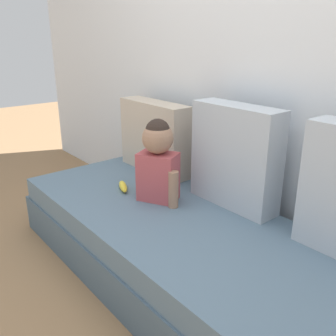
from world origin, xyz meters
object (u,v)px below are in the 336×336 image
(throw_pillow_left, at_px, (155,137))
(toddler, at_px, (158,159))
(couch, at_px, (187,253))
(throw_pillow_center, at_px, (235,157))
(banana, at_px, (123,186))

(throw_pillow_left, height_order, toddler, throw_pillow_left)
(couch, distance_m, toddler, 0.54)
(throw_pillow_center, bearing_deg, banana, -146.87)
(throw_pillow_center, distance_m, toddler, 0.43)
(throw_pillow_left, distance_m, throw_pillow_center, 0.72)
(throw_pillow_left, height_order, throw_pillow_center, throw_pillow_center)
(couch, height_order, toddler, toddler)
(toddler, bearing_deg, couch, -10.04)
(throw_pillow_center, bearing_deg, toddler, -137.74)
(throw_pillow_left, distance_m, toddler, 0.50)
(couch, height_order, banana, banana)
(throw_pillow_left, bearing_deg, throw_pillow_center, 0.00)
(throw_pillow_left, bearing_deg, toddler, -35.30)
(couch, relative_size, toddler, 4.87)
(couch, xyz_separation_m, banana, (-0.57, -0.03, 0.21))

